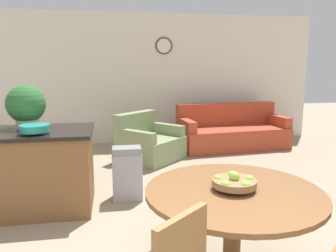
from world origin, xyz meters
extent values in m
cube|color=silver|center=(0.00, 5.68, 1.35)|extent=(8.00, 0.06, 2.70)
cylinder|color=brown|center=(0.70, 5.64, 2.04)|extent=(0.36, 0.02, 0.36)
cylinder|color=white|center=(0.70, 5.63, 2.04)|extent=(0.29, 0.01, 0.29)
cylinder|color=brown|center=(0.44, 0.85, 0.37)|extent=(0.13, 0.13, 0.65)
cylinder|color=brown|center=(0.44, 0.85, 0.71)|extent=(1.29, 1.29, 0.03)
cylinder|color=olive|center=(0.44, 0.85, 0.74)|extent=(0.12, 0.12, 0.03)
cylinder|color=olive|center=(0.44, 0.85, 0.78)|extent=(0.32, 0.32, 0.05)
sphere|color=#99C142|center=(0.56, 0.86, 0.79)|extent=(0.07, 0.07, 0.07)
sphere|color=#99C142|center=(0.47, 0.97, 0.79)|extent=(0.07, 0.07, 0.07)
sphere|color=#99C142|center=(0.34, 0.91, 0.79)|extent=(0.07, 0.07, 0.07)
sphere|color=#99C142|center=(0.35, 0.78, 0.79)|extent=(0.07, 0.07, 0.07)
sphere|color=#99C142|center=(0.49, 0.74, 0.79)|extent=(0.07, 0.07, 0.07)
sphere|color=#99C142|center=(0.44, 0.85, 0.83)|extent=(0.07, 0.07, 0.07)
cube|color=brown|center=(-1.29, 2.46, 0.44)|extent=(1.25, 0.80, 0.87)
cube|color=black|center=(-1.29, 2.46, 0.89)|extent=(1.31, 0.86, 0.04)
cylinder|color=teal|center=(-1.21, 2.26, 0.93)|extent=(0.11, 0.11, 0.02)
cylinder|color=teal|center=(-1.21, 2.26, 0.98)|extent=(0.30, 0.30, 0.07)
cylinder|color=beige|center=(-1.37, 2.64, 0.97)|extent=(0.25, 0.25, 0.11)
sphere|color=#2D6B33|center=(-1.37, 2.64, 1.19)|extent=(0.43, 0.43, 0.43)
cube|color=#9E9EA3|center=(-0.25, 2.57, 0.29)|extent=(0.36, 0.24, 0.58)
cube|color=gray|center=(-0.25, 2.57, 0.62)|extent=(0.34, 0.23, 0.08)
cube|color=#B24228|center=(1.95, 4.78, 0.21)|extent=(2.20, 1.07, 0.42)
cube|color=#B24228|center=(1.92, 5.12, 0.65)|extent=(2.14, 0.39, 0.45)
cube|color=#B24228|center=(0.98, 4.69, 0.31)|extent=(0.23, 0.81, 0.62)
cube|color=#B24228|center=(2.93, 4.88, 0.31)|extent=(0.23, 0.81, 0.62)
cube|color=gray|center=(0.24, 4.23, 0.20)|extent=(1.28, 1.28, 0.40)
cube|color=gray|center=(0.00, 4.47, 0.61)|extent=(0.81, 0.79, 0.41)
cube|color=gray|center=(-0.05, 3.95, 0.29)|extent=(0.65, 0.67, 0.59)
cube|color=gray|center=(0.53, 4.51, 0.29)|extent=(0.65, 0.67, 0.59)
camera|label=1|loc=(-0.41, -1.28, 1.61)|focal=35.00mm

